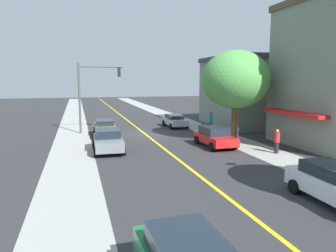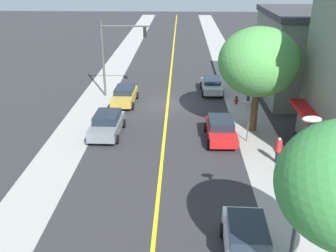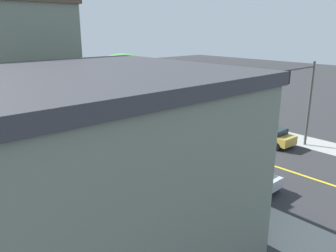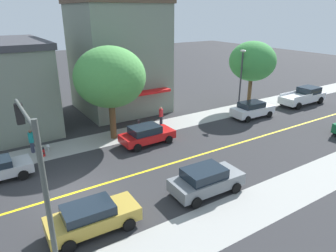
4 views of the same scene
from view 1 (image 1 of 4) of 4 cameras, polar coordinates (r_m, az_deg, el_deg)
name	(u,v)px [view 1 (image 1 of 4)]	position (r m, az deg, el deg)	size (l,w,h in m)	color
ground_plane	(145,134)	(30.04, -4.12, -1.46)	(140.00, 140.00, 0.00)	#2D2D30
sidewalk_left	(210,131)	(32.03, 7.50, -0.90)	(2.99, 126.00, 0.01)	#9E9E99
sidewalk_right	(73,137)	(29.42, -16.80, -1.99)	(2.99, 126.00, 0.01)	#9E9E99
road_centerline_stripe	(145,134)	(30.04, -4.12, -1.46)	(0.20, 126.00, 0.00)	yellow
pale_office_building	(258,91)	(37.67, 15.83, 6.08)	(10.54, 10.32, 7.66)	gray
street_tree_left_near	(235,80)	(26.76, 12.05, 8.16)	(5.59, 5.59, 7.49)	brown
fire_hydrant	(203,127)	(32.07, 6.25, -0.22)	(0.44, 0.24, 0.73)	red
parking_meter	(237,134)	(25.01, 12.40, -1.41)	(0.12, 0.18, 1.42)	#4C4C51
traffic_light_mast	(92,87)	(31.29, -13.48, 6.91)	(4.30, 0.32, 6.72)	#474C47
red_sedan_left_curb	(215,136)	(24.45, 8.41, -1.88)	(2.13, 4.30, 1.50)	red
silver_sedan_left_curb	(175,120)	(34.34, 1.24, 1.00)	(2.00, 4.14, 1.36)	#B7BABF
gold_sedan_right_curb	(105,127)	(29.50, -11.32, -0.25)	(2.07, 4.38, 1.45)	#B29338
white_sedan_left_curb	(335,184)	(14.78, 27.91, -9.19)	(2.11, 4.48, 1.61)	silver
grey_sedan_right_curb	(108,140)	(22.92, -10.76, -2.50)	(2.20, 4.36, 1.59)	slate
pedestrian_teal_shirt	(211,120)	(32.88, 7.72, 1.01)	(0.37, 0.37, 1.81)	#33384C
pedestrian_red_shirt	(277,141)	(23.19, 19.01, -2.53)	(0.37, 0.37, 1.69)	black
small_dog	(213,128)	(31.92, 8.02, -0.36)	(0.66, 0.29, 0.50)	silver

